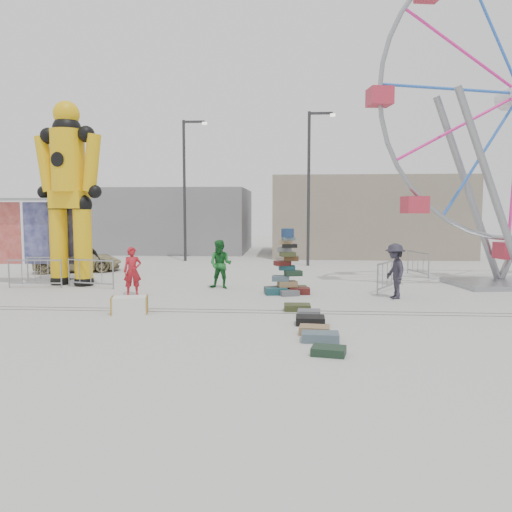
# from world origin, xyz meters

# --- Properties ---
(ground) EXTENTS (90.00, 90.00, 0.00)m
(ground) POSITION_xyz_m (0.00, 0.00, 0.00)
(ground) COLOR #9E9E99
(ground) RESTS_ON ground
(track_line_near) EXTENTS (40.00, 0.04, 0.01)m
(track_line_near) POSITION_xyz_m (0.00, 0.60, 0.00)
(track_line_near) COLOR #47443F
(track_line_near) RESTS_ON ground
(track_line_far) EXTENTS (40.00, 0.04, 0.01)m
(track_line_far) POSITION_xyz_m (0.00, 1.00, 0.00)
(track_line_far) COLOR #47443F
(track_line_far) RESTS_ON ground
(building_right) EXTENTS (12.00, 8.00, 5.00)m
(building_right) POSITION_xyz_m (7.00, 20.00, 2.50)
(building_right) COLOR gray
(building_right) RESTS_ON ground
(building_left) EXTENTS (10.00, 8.00, 4.40)m
(building_left) POSITION_xyz_m (-6.00, 22.00, 2.20)
(building_left) COLOR gray
(building_left) RESTS_ON ground
(lamp_post_right) EXTENTS (1.41, 0.25, 8.00)m
(lamp_post_right) POSITION_xyz_m (3.09, 13.00, 4.48)
(lamp_post_right) COLOR #2D2D30
(lamp_post_right) RESTS_ON ground
(lamp_post_left) EXTENTS (1.41, 0.25, 8.00)m
(lamp_post_left) POSITION_xyz_m (-3.91, 15.00, 4.48)
(lamp_post_left) COLOR #2D2D30
(lamp_post_left) RESTS_ON ground
(suitcase_tower) EXTENTS (1.64, 1.45, 2.29)m
(suitcase_tower) POSITION_xyz_m (1.95, 4.04, 0.64)
(suitcase_tower) COLOR #1B4A52
(suitcase_tower) RESTS_ON ground
(crash_test_dummy) EXTENTS (2.91, 1.28, 7.29)m
(crash_test_dummy) POSITION_xyz_m (-6.48, 5.47, 3.84)
(crash_test_dummy) COLOR black
(crash_test_dummy) RESTS_ON ground
(banner_scaffold) EXTENTS (4.75, 1.14, 3.40)m
(banner_scaffold) POSITION_xyz_m (-8.59, 5.77, 2.56)
(banner_scaffold) COLOR gray
(banner_scaffold) RESTS_ON ground
(steamer_trunk) EXTENTS (1.12, 0.80, 0.47)m
(steamer_trunk) POSITION_xyz_m (-2.50, 0.34, 0.24)
(steamer_trunk) COLOR silver
(steamer_trunk) RESTS_ON ground
(row_case_0) EXTENTS (0.78, 0.55, 0.19)m
(row_case_0) POSITION_xyz_m (2.27, 1.04, 0.10)
(row_case_0) COLOR #3A4120
(row_case_0) RESTS_ON ground
(row_case_1) EXTENTS (0.65, 0.52, 0.19)m
(row_case_1) POSITION_xyz_m (2.58, 0.20, 0.10)
(row_case_1) COLOR slate
(row_case_1) RESTS_ON ground
(row_case_2) EXTENTS (0.74, 0.59, 0.21)m
(row_case_2) POSITION_xyz_m (2.58, -0.71, 0.10)
(row_case_2) COLOR black
(row_case_2) RESTS_ON ground
(row_case_3) EXTENTS (0.75, 0.55, 0.20)m
(row_case_3) POSITION_xyz_m (2.64, -1.75, 0.10)
(row_case_3) COLOR #96764C
(row_case_3) RESTS_ON ground
(row_case_4) EXTENTS (0.85, 0.53, 0.20)m
(row_case_4) POSITION_xyz_m (2.73, -2.37, 0.10)
(row_case_4) COLOR #4C616D
(row_case_4) RESTS_ON ground
(row_case_5) EXTENTS (0.76, 0.62, 0.17)m
(row_case_5) POSITION_xyz_m (2.84, -3.42, 0.08)
(row_case_5) COLOR #1B3121
(row_case_5) RESTS_ON ground
(barricade_dummy_a) EXTENTS (2.00, 0.19, 1.10)m
(barricade_dummy_a) POSITION_xyz_m (-7.55, 4.66, 0.55)
(barricade_dummy_a) COLOR gray
(barricade_dummy_a) RESTS_ON ground
(barricade_dummy_b) EXTENTS (2.00, 0.37, 1.10)m
(barricade_dummy_b) POSITION_xyz_m (-7.38, 5.78, 0.55)
(barricade_dummy_b) COLOR gray
(barricade_dummy_b) RESTS_ON ground
(barricade_dummy_c) EXTENTS (1.96, 0.63, 1.10)m
(barricade_dummy_c) POSITION_xyz_m (-5.46, 4.82, 0.55)
(barricade_dummy_c) COLOR gray
(barricade_dummy_c) RESTS_ON ground
(barricade_wheel_front) EXTENTS (1.07, 1.79, 1.10)m
(barricade_wheel_front) POSITION_xyz_m (5.57, 4.79, 0.55)
(barricade_wheel_front) COLOR gray
(barricade_wheel_front) RESTS_ON ground
(barricade_wheel_back) EXTENTS (0.52, 1.98, 1.10)m
(barricade_wheel_back) POSITION_xyz_m (7.76, 9.23, 0.55)
(barricade_wheel_back) COLOR gray
(barricade_wheel_back) RESTS_ON ground
(pedestrian_red) EXTENTS (0.71, 0.60, 1.67)m
(pedestrian_red) POSITION_xyz_m (-3.36, 3.31, 0.84)
(pedestrian_red) COLOR #A51720
(pedestrian_red) RESTS_ON ground
(pedestrian_green) EXTENTS (1.00, 0.85, 1.82)m
(pedestrian_green) POSITION_xyz_m (-0.54, 5.01, 0.91)
(pedestrian_green) COLOR #175F22
(pedestrian_green) RESTS_ON ground
(pedestrian_black) EXTENTS (1.13, 0.51, 1.90)m
(pedestrian_black) POSITION_xyz_m (-6.03, 5.83, 0.95)
(pedestrian_black) COLOR black
(pedestrian_black) RESTS_ON ground
(pedestrian_grey) EXTENTS (0.84, 1.27, 1.84)m
(pedestrian_grey) POSITION_xyz_m (5.52, 3.28, 0.92)
(pedestrian_grey) COLOR #24222D
(pedestrian_grey) RESTS_ON ground
(parked_suv) EXTENTS (4.38, 3.05, 1.11)m
(parked_suv) POSITION_xyz_m (-8.08, 9.70, 0.56)
(parked_suv) COLOR tan
(parked_suv) RESTS_ON ground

